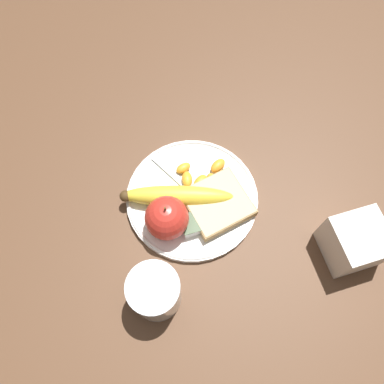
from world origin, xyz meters
name	(u,v)px	position (x,y,z in m)	size (l,w,h in m)	color
ground_plane	(192,199)	(0.00, 0.00, 0.00)	(3.00, 3.00, 0.00)	brown
plate	(192,197)	(0.00, 0.00, 0.01)	(0.24, 0.24, 0.01)	white
juice_glass	(155,292)	(-0.11, -0.15, 0.04)	(0.08, 0.08, 0.09)	silver
apple	(167,218)	(-0.06, -0.04, 0.05)	(0.07, 0.07, 0.08)	red
banana	(176,197)	(-0.03, 0.00, 0.03)	(0.20, 0.10, 0.04)	yellow
bread_slice	(217,203)	(0.04, -0.03, 0.02)	(0.12, 0.12, 0.02)	#AB8751
fork	(195,195)	(0.01, 0.00, 0.01)	(0.11, 0.17, 0.00)	silver
jam_packet	(195,224)	(-0.01, -0.05, 0.02)	(0.05, 0.04, 0.02)	white
orange_segment_0	(214,189)	(0.04, 0.00, 0.02)	(0.03, 0.03, 0.02)	#F9A32D
orange_segment_1	(184,168)	(0.00, 0.06, 0.02)	(0.03, 0.03, 0.02)	#F9A32D
orange_segment_2	(218,166)	(0.06, 0.04, 0.02)	(0.04, 0.03, 0.02)	#F9A32D
orange_segment_3	(186,180)	(0.00, 0.03, 0.02)	(0.03, 0.04, 0.02)	#F9A32D
orange_segment_4	(213,180)	(0.05, 0.02, 0.02)	(0.03, 0.04, 0.02)	#F9A32D
orange_segment_5	(200,198)	(0.01, -0.01, 0.02)	(0.03, 0.03, 0.02)	#F9A32D
orange_segment_6	(200,182)	(0.02, 0.02, 0.02)	(0.04, 0.04, 0.02)	#F9A32D
condiment_caddy	(354,242)	(0.23, -0.17, 0.04)	(0.08, 0.08, 0.08)	silver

